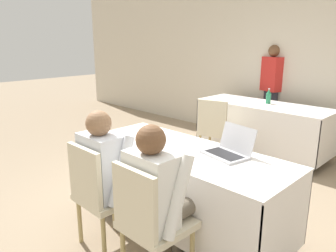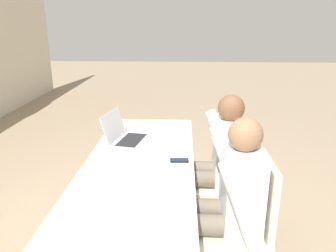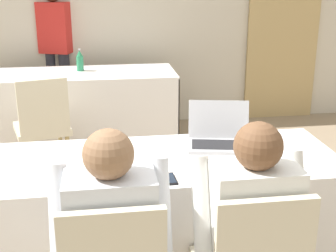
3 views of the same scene
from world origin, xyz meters
name	(u,v)px [view 2 (image 2 of 3)]	position (x,y,z in m)	size (l,w,h in m)	color
ground_plane	(142,251)	(0.00, 0.00, 0.00)	(24.00, 24.00, 0.00)	gray
conference_table_near	(141,184)	(0.00, 0.00, 0.57)	(1.93, 0.74, 0.76)	white
laptop	(126,136)	(0.35, 0.15, 0.80)	(0.41, 0.36, 0.24)	#B7B7BC
cell_phone	(179,160)	(-0.01, -0.27, 0.76)	(0.07, 0.13, 0.01)	black
paper_beside_laptop	(162,190)	(-0.41, -0.18, 0.76)	(0.30, 0.35, 0.00)	white
chair_near_left	(243,220)	(-0.30, -0.68, 0.50)	(0.44, 0.44, 0.90)	tan
chair_near_right	(230,177)	(0.30, -0.68, 0.50)	(0.44, 0.44, 0.90)	tan
person_checkered_shirt	(228,197)	(-0.30, -0.57, 0.66)	(0.50, 0.52, 1.16)	#665B4C
person_white_shirt	(218,158)	(0.30, -0.57, 0.66)	(0.50, 0.52, 1.16)	#665B4C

